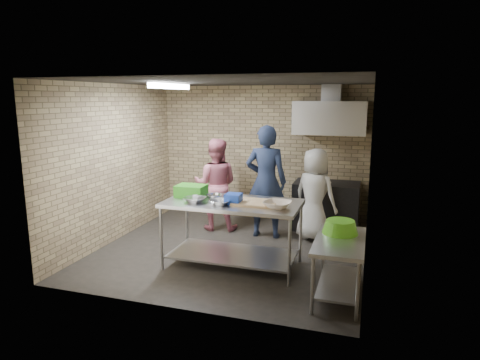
# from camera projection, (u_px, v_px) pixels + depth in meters

# --- Properties ---
(floor) EXTENTS (4.20, 4.20, 0.00)m
(floor) POSITION_uv_depth(u_px,v_px,m) (231.00, 251.00, 6.86)
(floor) COLOR black
(floor) RESTS_ON ground
(ceiling) EXTENTS (4.20, 4.20, 0.00)m
(ceiling) POSITION_uv_depth(u_px,v_px,m) (230.00, 82.00, 6.34)
(ceiling) COLOR black
(ceiling) RESTS_ON ground
(back_wall) EXTENTS (4.20, 0.06, 2.70)m
(back_wall) POSITION_uv_depth(u_px,v_px,m) (262.00, 154.00, 8.47)
(back_wall) COLOR tan
(back_wall) RESTS_ON ground
(front_wall) EXTENTS (4.20, 0.06, 2.70)m
(front_wall) POSITION_uv_depth(u_px,v_px,m) (173.00, 198.00, 4.73)
(front_wall) COLOR tan
(front_wall) RESTS_ON ground
(left_wall) EXTENTS (0.06, 4.00, 2.70)m
(left_wall) POSITION_uv_depth(u_px,v_px,m) (115.00, 163.00, 7.22)
(left_wall) COLOR tan
(left_wall) RESTS_ON ground
(right_wall) EXTENTS (0.06, 4.00, 2.70)m
(right_wall) POSITION_uv_depth(u_px,v_px,m) (369.00, 177.00, 5.98)
(right_wall) COLOR tan
(right_wall) RESTS_ON ground
(prep_table) EXTENTS (1.97, 0.98, 0.98)m
(prep_table) POSITION_uv_depth(u_px,v_px,m) (232.00, 234.00, 6.17)
(prep_table) COLOR silver
(prep_table) RESTS_ON floor
(side_counter) EXTENTS (0.60, 1.20, 0.75)m
(side_counter) POSITION_uv_depth(u_px,v_px,m) (339.00, 268.00, 5.23)
(side_counter) COLOR silver
(side_counter) RESTS_ON floor
(stove) EXTENTS (1.20, 0.70, 0.90)m
(stove) POSITION_uv_depth(u_px,v_px,m) (326.00, 206.00, 7.92)
(stove) COLOR black
(stove) RESTS_ON floor
(range_hood) EXTENTS (1.30, 0.60, 0.60)m
(range_hood) POSITION_uv_depth(u_px,v_px,m) (330.00, 118.00, 7.65)
(range_hood) COLOR silver
(range_hood) RESTS_ON back_wall
(hood_duct) EXTENTS (0.35, 0.30, 0.30)m
(hood_duct) POSITION_uv_depth(u_px,v_px,m) (332.00, 93.00, 7.70)
(hood_duct) COLOR #A5A8AD
(hood_duct) RESTS_ON back_wall
(wall_shelf) EXTENTS (0.80, 0.20, 0.04)m
(wall_shelf) POSITION_uv_depth(u_px,v_px,m) (347.00, 127.00, 7.77)
(wall_shelf) COLOR #3F2B19
(wall_shelf) RESTS_ON back_wall
(fluorescent_fixture) EXTENTS (0.10, 1.25, 0.08)m
(fluorescent_fixture) POSITION_uv_depth(u_px,v_px,m) (170.00, 86.00, 6.65)
(fluorescent_fixture) COLOR white
(fluorescent_fixture) RESTS_ON ceiling
(green_crate) EXTENTS (0.44, 0.33, 0.17)m
(green_crate) POSITION_uv_depth(u_px,v_px,m) (191.00, 191.00, 6.37)
(green_crate) COLOR #2C961B
(green_crate) RESTS_ON prep_table
(blue_tub) EXTENTS (0.22, 0.22, 0.14)m
(blue_tub) POSITION_uv_depth(u_px,v_px,m) (233.00, 199.00, 5.95)
(blue_tub) COLOR #1940BD
(blue_tub) RESTS_ON prep_table
(cutting_board) EXTENTS (0.60, 0.46, 0.03)m
(cutting_board) POSITION_uv_depth(u_px,v_px,m) (255.00, 203.00, 5.95)
(cutting_board) COLOR tan
(cutting_board) RESTS_ON prep_table
(mixing_bowl_a) EXTENTS (0.35, 0.35, 0.08)m
(mixing_bowl_a) POSITION_uv_depth(u_px,v_px,m) (195.00, 200.00, 6.02)
(mixing_bowl_a) COLOR #ACAEB2
(mixing_bowl_a) RESTS_ON prep_table
(mixing_bowl_b) EXTENTS (0.27, 0.27, 0.07)m
(mixing_bowl_b) POSITION_uv_depth(u_px,v_px,m) (214.00, 197.00, 6.20)
(mixing_bowl_b) COLOR #B5B8BC
(mixing_bowl_b) RESTS_ON prep_table
(mixing_bowl_c) EXTENTS (0.33, 0.33, 0.07)m
(mixing_bowl_c) POSITION_uv_depth(u_px,v_px,m) (221.00, 202.00, 5.89)
(mixing_bowl_c) COLOR silver
(mixing_bowl_c) RESTS_ON prep_table
(ceramic_bowl) EXTENTS (0.44, 0.44, 0.09)m
(ceramic_bowl) POSITION_uv_depth(u_px,v_px,m) (277.00, 205.00, 5.72)
(ceramic_bowl) COLOR beige
(ceramic_bowl) RESTS_ON prep_table
(green_basin) EXTENTS (0.46, 0.46, 0.17)m
(green_basin) POSITION_uv_depth(u_px,v_px,m) (340.00, 227.00, 5.38)
(green_basin) COLOR #59C626
(green_basin) RESTS_ON side_counter
(bottle_red) EXTENTS (0.07, 0.07, 0.18)m
(bottle_red) POSITION_uv_depth(u_px,v_px,m) (333.00, 121.00, 7.83)
(bottle_red) COLOR #B22619
(bottle_red) RESTS_ON wall_shelf
(bottle_green) EXTENTS (0.06, 0.06, 0.15)m
(bottle_green) POSITION_uv_depth(u_px,v_px,m) (356.00, 122.00, 7.71)
(bottle_green) COLOR green
(bottle_green) RESTS_ON wall_shelf
(man_navy) EXTENTS (0.76, 0.53, 2.00)m
(man_navy) POSITION_uv_depth(u_px,v_px,m) (266.00, 182.00, 7.41)
(man_navy) COLOR #151E35
(man_navy) RESTS_ON floor
(woman_pink) EXTENTS (0.95, 0.80, 1.72)m
(woman_pink) POSITION_uv_depth(u_px,v_px,m) (216.00, 184.00, 7.86)
(woman_pink) COLOR #C06679
(woman_pink) RESTS_ON floor
(woman_white) EXTENTS (0.93, 0.78, 1.61)m
(woman_white) POSITION_uv_depth(u_px,v_px,m) (315.00, 195.00, 7.28)
(woman_white) COLOR silver
(woman_white) RESTS_ON floor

